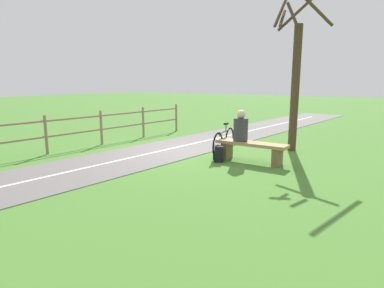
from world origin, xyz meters
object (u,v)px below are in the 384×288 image
object	(u,v)px
bench	(251,148)
bicycle	(224,142)
backpack	(218,154)
tree_by_path	(295,77)
person_seated	(241,128)

from	to	relation	value
bench	bicycle	xyz separation A→B (m)	(0.93, -0.27, 0.03)
backpack	tree_by_path	xyz separation A→B (m)	(-1.15, -2.41, 1.98)
tree_by_path	person_seated	bearing A→B (deg)	69.73
backpack	bench	bearing A→B (deg)	-150.63
bench	tree_by_path	distance (m)	2.74
bicycle	tree_by_path	xyz separation A→B (m)	(-1.36, -1.73, 1.79)
bench	person_seated	distance (m)	0.59
person_seated	bicycle	bearing A→B (deg)	-22.71
bench	person_seated	world-z (taller)	person_seated
bench	tree_by_path	bearing A→B (deg)	-101.39
person_seated	backpack	world-z (taller)	person_seated
tree_by_path	bench	bearing A→B (deg)	77.93
bicycle	person_seated	bearing A→B (deg)	57.83
backpack	tree_by_path	world-z (taller)	tree_by_path
bench	tree_by_path	world-z (taller)	tree_by_path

